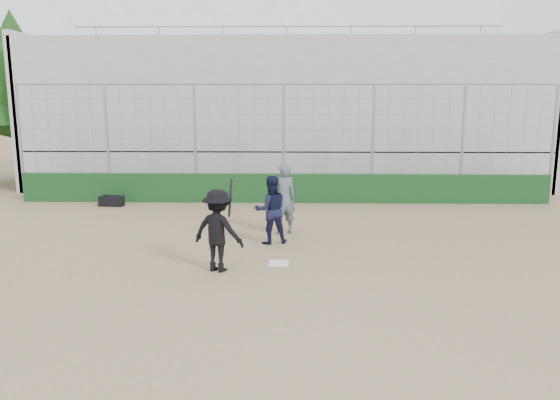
{
  "coord_description": "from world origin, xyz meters",
  "views": [
    {
      "loc": [
        0.29,
        -11.44,
        3.6
      ],
      "look_at": [
        0.0,
        1.4,
        1.15
      ],
      "focal_mm": 35.0,
      "sensor_mm": 36.0,
      "label": 1
    }
  ],
  "objects_px": {
    "batter_at_plate": "(218,230)",
    "equipment_bag": "(112,201)",
    "catcher_crouched": "(271,221)",
    "umpire": "(284,202)"
  },
  "relations": [
    {
      "from": "batter_at_plate",
      "to": "catcher_crouched",
      "type": "xyz_separation_m",
      "value": [
        1.01,
        2.15,
        -0.29
      ]
    },
    {
      "from": "catcher_crouched",
      "to": "equipment_bag",
      "type": "bearing_deg",
      "value": 140.25
    },
    {
      "from": "batter_at_plate",
      "to": "catcher_crouched",
      "type": "relative_size",
      "value": 1.64
    },
    {
      "from": "batter_at_plate",
      "to": "umpire",
      "type": "xyz_separation_m",
      "value": [
        1.31,
        3.17,
        -0.02
      ]
    },
    {
      "from": "batter_at_plate",
      "to": "umpire",
      "type": "height_order",
      "value": "batter_at_plate"
    },
    {
      "from": "catcher_crouched",
      "to": "batter_at_plate",
      "type": "bearing_deg",
      "value": -115.17
    },
    {
      "from": "batter_at_plate",
      "to": "equipment_bag",
      "type": "height_order",
      "value": "batter_at_plate"
    },
    {
      "from": "batter_at_plate",
      "to": "equipment_bag",
      "type": "bearing_deg",
      "value": 123.67
    },
    {
      "from": "equipment_bag",
      "to": "umpire",
      "type": "bearing_deg",
      "value": -31.55
    },
    {
      "from": "batter_at_plate",
      "to": "equipment_bag",
      "type": "relative_size",
      "value": 2.31
    }
  ]
}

